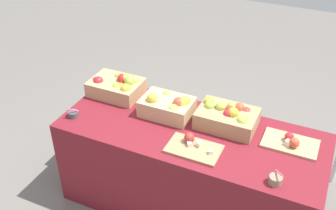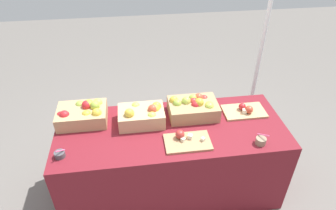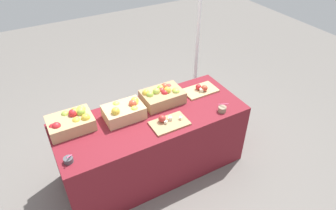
{
  "view_description": "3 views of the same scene",
  "coord_description": "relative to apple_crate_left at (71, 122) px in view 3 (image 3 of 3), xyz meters",
  "views": [
    {
      "loc": [
        0.8,
        -2.13,
        2.46
      ],
      "look_at": [
        -0.2,
        0.03,
        0.88
      ],
      "focal_mm": 42.78,
      "sensor_mm": 36.0,
      "label": 1
    },
    {
      "loc": [
        -0.29,
        -1.87,
        2.32
      ],
      "look_at": [
        -0.02,
        0.06,
        0.94
      ],
      "focal_mm": 31.79,
      "sensor_mm": 36.0,
      "label": 2
    },
    {
      "loc": [
        -0.97,
        -2.08,
        2.58
      ],
      "look_at": [
        0.17,
        -0.04,
        0.84
      ],
      "focal_mm": 31.92,
      "sensor_mm": 36.0,
      "label": 3
    }
  ],
  "objects": [
    {
      "name": "apple_crate_left",
      "position": [
        0.0,
        0.0,
        0.0
      ],
      "size": [
        0.41,
        0.29,
        0.18
      ],
      "color": "tan",
      "rests_on": "table"
    },
    {
      "name": "tent_pole",
      "position": [
        1.75,
        0.55,
        0.16
      ],
      "size": [
        0.04,
        0.04,
        1.95
      ],
      "primitive_type": "cylinder",
      "color": "white",
      "rests_on": "ground_plane"
    },
    {
      "name": "apple_crate_middle",
      "position": [
        0.49,
        -0.09,
        0.0
      ],
      "size": [
        0.38,
        0.26,
        0.19
      ],
      "color": "tan",
      "rests_on": "table"
    },
    {
      "name": "sample_bowl_near",
      "position": [
        -0.14,
        -0.41,
        -0.05
      ],
      "size": [
        0.08,
        0.08,
        0.09
      ],
      "color": "#4C4C51",
      "rests_on": "table"
    },
    {
      "name": "apple_crate_right",
      "position": [
        0.94,
        -0.04,
        0.0
      ],
      "size": [
        0.42,
        0.29,
        0.18
      ],
      "color": "tan",
      "rests_on": "table"
    },
    {
      "name": "table",
      "position": [
        0.72,
        -0.2,
        -0.45
      ],
      "size": [
        1.9,
        0.76,
        0.74
      ],
      "primitive_type": "cube",
      "color": "maroon",
      "rests_on": "ground_plane"
    },
    {
      "name": "cutting_board_front",
      "position": [
        0.81,
        -0.38,
        -0.06
      ],
      "size": [
        0.36,
        0.22,
        0.09
      ],
      "color": "tan",
      "rests_on": "table"
    },
    {
      "name": "cutting_board_back",
      "position": [
        1.39,
        -0.07,
        -0.05
      ],
      "size": [
        0.37,
        0.22,
        0.09
      ],
      "color": "tan",
      "rests_on": "table"
    },
    {
      "name": "sample_bowl_mid",
      "position": [
        1.38,
        -0.48,
        -0.05
      ],
      "size": [
        0.09,
        0.09,
        0.1
      ],
      "color": "gray",
      "rests_on": "table"
    },
    {
      "name": "ground_plane",
      "position": [
        0.72,
        -0.2,
        -0.82
      ],
      "size": [
        10.0,
        10.0,
        0.0
      ],
      "primitive_type": "plane",
      "color": "slate"
    }
  ]
}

